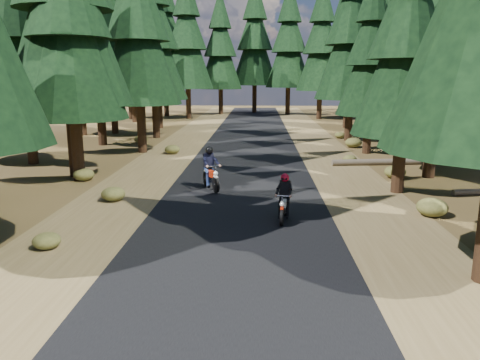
{
  "coord_description": "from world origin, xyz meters",
  "views": [
    {
      "loc": [
        0.62,
        -13.59,
        4.45
      ],
      "look_at": [
        0.0,
        1.5,
        1.1
      ],
      "focal_mm": 35.0,
      "sensor_mm": 36.0,
      "label": 1
    }
  ],
  "objects": [
    {
      "name": "ground",
      "position": [
        0.0,
        0.0,
        0.0
      ],
      "size": [
        120.0,
        120.0,
        0.0
      ],
      "primitive_type": "plane",
      "color": "#453518",
      "rests_on": "ground"
    },
    {
      "name": "road",
      "position": [
        0.0,
        5.0,
        0.01
      ],
      "size": [
        6.0,
        100.0,
        0.01
      ],
      "primitive_type": "cube",
      "color": "black",
      "rests_on": "ground"
    },
    {
      "name": "shoulder_l",
      "position": [
        -4.6,
        5.0,
        0.0
      ],
      "size": [
        3.2,
        100.0,
        0.01
      ],
      "primitive_type": "cube",
      "color": "brown",
      "rests_on": "ground"
    },
    {
      "name": "shoulder_r",
      "position": [
        4.6,
        5.0,
        0.0
      ],
      "size": [
        3.2,
        100.0,
        0.01
      ],
      "primitive_type": "cube",
      "color": "brown",
      "rests_on": "ground"
    },
    {
      "name": "pine_forest",
      "position": [
        -0.02,
        21.05,
        7.89
      ],
      "size": [
        34.59,
        55.08,
        16.32
      ],
      "color": "black",
      "rests_on": "ground"
    },
    {
      "name": "log_near",
      "position": [
        7.29,
        10.37,
        0.16
      ],
      "size": [
        5.92,
        1.11,
        0.32
      ],
      "primitive_type": "cylinder",
      "rotation": [
        0.0,
        1.57,
        0.13
      ],
      "color": "#4C4233",
      "rests_on": "ground"
    },
    {
      "name": "understory_shrubs",
      "position": [
        1.72,
        7.28,
        0.27
      ],
      "size": [
        15.05,
        30.67,
        0.63
      ],
      "color": "#474C1E",
      "rests_on": "ground"
    },
    {
      "name": "rider_lead",
      "position": [
        1.42,
        0.59,
        0.5
      ],
      "size": [
        0.75,
        1.72,
        1.48
      ],
      "rotation": [
        0.0,
        0.0,
        2.99
      ],
      "color": "white",
      "rests_on": "road"
    },
    {
      "name": "rider_follow",
      "position": [
        -1.3,
        4.63,
        0.58
      ],
      "size": [
        1.3,
        1.99,
        1.72
      ],
      "rotation": [
        0.0,
        0.0,
        3.55
      ],
      "color": "#A7230B",
      "rests_on": "road"
    }
  ]
}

